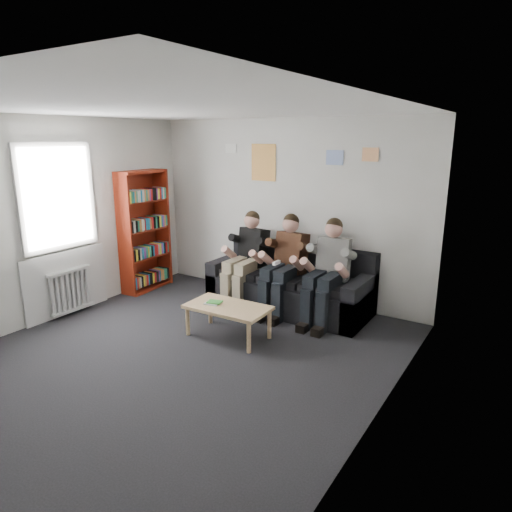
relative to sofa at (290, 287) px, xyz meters
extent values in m
plane|color=black|center=(-0.33, -2.06, -0.32)|extent=(5.00, 5.00, 0.00)
plane|color=white|center=(-0.33, -2.06, 2.38)|extent=(5.00, 5.00, 0.00)
plane|color=beige|center=(-0.33, 0.44, 1.03)|extent=(4.50, 0.00, 4.50)
plane|color=beige|center=(-2.58, -2.06, 1.03)|extent=(0.00, 5.00, 5.00)
plane|color=beige|center=(1.92, -2.06, 1.03)|extent=(0.00, 5.00, 5.00)
cube|color=black|center=(0.00, -0.05, -0.10)|extent=(2.31, 0.95, 0.44)
cube|color=black|center=(0.00, 0.32, 0.35)|extent=(2.31, 0.21, 0.45)
cube|color=black|center=(-1.06, -0.05, -0.01)|extent=(0.19, 0.95, 0.63)
cube|color=black|center=(1.06, -0.05, -0.01)|extent=(0.19, 0.95, 0.63)
cube|color=black|center=(0.00, -0.13, 0.17)|extent=(1.93, 0.65, 0.11)
cube|color=maroon|center=(-2.41, -0.47, 0.64)|extent=(0.29, 0.87, 1.93)
cube|color=tan|center=(-0.18, -1.29, 0.07)|extent=(1.02, 0.56, 0.04)
cylinder|color=tan|center=(-0.64, -1.52, -0.14)|extent=(0.05, 0.05, 0.37)
cylinder|color=tan|center=(0.28, -1.52, -0.14)|extent=(0.05, 0.05, 0.37)
cylinder|color=tan|center=(-0.64, -1.06, -0.14)|extent=(0.05, 0.05, 0.37)
cylinder|color=tan|center=(0.28, -1.06, -0.14)|extent=(0.05, 0.05, 0.37)
cube|color=silver|center=(-0.38, -1.35, 0.09)|extent=(0.18, 0.13, 0.01)
cube|color=green|center=(-0.36, -1.32, 0.11)|extent=(0.18, 0.13, 0.01)
cube|color=black|center=(-0.64, 0.01, 0.51)|extent=(0.42, 0.31, 0.59)
sphere|color=tan|center=(-0.64, -0.03, 0.91)|extent=(0.23, 0.23, 0.23)
sphere|color=black|center=(-0.64, -0.02, 0.95)|extent=(0.22, 0.22, 0.22)
cube|color=gray|center=(-0.64, -0.30, 0.30)|extent=(0.38, 0.48, 0.16)
cube|color=gray|center=(-0.64, -0.53, -0.05)|extent=(0.35, 0.15, 0.55)
cube|color=black|center=(-0.64, -0.60, -0.27)|extent=(0.35, 0.27, 0.10)
cube|color=#502A1A|center=(0.00, 0.01, 0.51)|extent=(0.42, 0.31, 0.60)
sphere|color=tan|center=(0.00, -0.03, 0.93)|extent=(0.23, 0.23, 0.23)
sphere|color=black|center=(0.00, -0.02, 0.96)|extent=(0.22, 0.22, 0.22)
cube|color=black|center=(0.00, -0.31, 0.30)|extent=(0.38, 0.49, 0.16)
cube|color=black|center=(0.00, -0.54, -0.05)|extent=(0.36, 0.15, 0.55)
cube|color=black|center=(0.00, -0.60, -0.27)|extent=(0.36, 0.28, 0.11)
cube|color=white|center=(0.00, -0.41, 0.46)|extent=(0.04, 0.15, 0.04)
cube|color=silver|center=(0.64, 0.01, 0.51)|extent=(0.43, 0.31, 0.60)
sphere|color=tan|center=(0.64, -0.03, 0.93)|extent=(0.23, 0.23, 0.23)
sphere|color=black|center=(0.64, -0.02, 0.96)|extent=(0.22, 0.22, 0.22)
cube|color=black|center=(0.64, -0.31, 0.30)|extent=(0.38, 0.49, 0.16)
cube|color=black|center=(0.64, -0.54, -0.05)|extent=(0.36, 0.15, 0.55)
cube|color=black|center=(0.64, -0.61, -0.27)|extent=(0.36, 0.28, 0.11)
cylinder|color=silver|center=(-2.48, -2.14, 0.03)|extent=(0.06, 0.06, 0.60)
cylinder|color=silver|center=(-2.48, -2.06, 0.03)|extent=(0.06, 0.06, 0.60)
cylinder|color=silver|center=(-2.48, -1.98, 0.03)|extent=(0.06, 0.06, 0.60)
cylinder|color=silver|center=(-2.48, -1.90, 0.03)|extent=(0.06, 0.06, 0.60)
cylinder|color=silver|center=(-2.48, -1.82, 0.03)|extent=(0.06, 0.06, 0.60)
cylinder|color=silver|center=(-2.48, -1.74, 0.03)|extent=(0.06, 0.06, 0.60)
cylinder|color=silver|center=(-2.48, -1.66, 0.03)|extent=(0.06, 0.06, 0.60)
cylinder|color=silver|center=(-2.48, -1.58, 0.03)|extent=(0.06, 0.06, 0.60)
cube|color=silver|center=(-2.48, -1.86, -0.25)|extent=(0.10, 0.64, 0.04)
cube|color=silver|center=(-2.48, -1.86, 0.31)|extent=(0.10, 0.64, 0.04)
cube|color=white|center=(-2.56, -1.86, 1.33)|extent=(0.02, 1.00, 1.30)
cube|color=silver|center=(-2.55, -1.86, 2.01)|extent=(0.05, 1.12, 0.06)
cube|color=silver|center=(-2.55, -1.86, 0.65)|extent=(0.05, 1.12, 0.06)
cube|color=silver|center=(-2.55, -1.86, 0.13)|extent=(0.03, 1.30, 0.90)
cube|color=#E3D950|center=(-0.73, 0.43, 1.73)|extent=(0.42, 0.01, 0.55)
cube|color=#427AE2|center=(0.42, 0.43, 1.83)|extent=(0.25, 0.01, 0.20)
cube|color=#D3427A|center=(0.92, 0.43, 1.88)|extent=(0.22, 0.01, 0.18)
cube|color=white|center=(-1.33, 0.43, 1.93)|extent=(0.20, 0.01, 0.14)
camera|label=1|loc=(2.95, -5.56, 2.10)|focal=32.00mm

